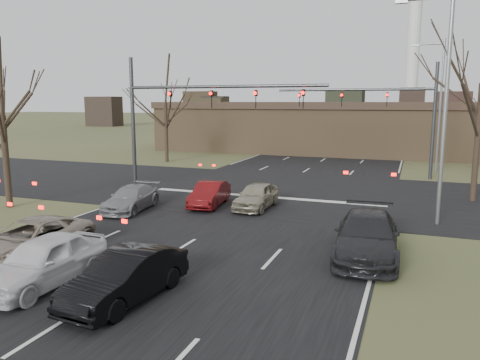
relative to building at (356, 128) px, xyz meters
The scene contains 16 objects.
ground 38.15m from the building, 93.01° to the right, with size 360.00×360.00×0.00m, color #424C28.
road_main 22.25m from the building, 95.19° to the left, with size 14.00×300.00×0.02m, color black.
road_cross 23.24m from the building, 94.97° to the right, with size 200.00×14.00×0.02m, color black.
building is the anchor object (origin of this frame).
mast_arm_near 26.14m from the building, 106.13° to the right, with size 12.12×0.24×8.00m.
mast_arm_far 15.75m from the building, 74.42° to the right, with size 11.12×0.24×8.00m.
streetlight_right_near 28.97m from the building, 76.31° to the right, with size 2.34×0.25×10.00m.
streetlight_right_far 13.53m from the building, 56.35° to the right, with size 2.34×0.25×10.00m.
tree_left_far 20.39m from the building, 139.09° to the right, with size 5.70×5.70×9.50m.
car_silver_suv 38.35m from the building, 99.66° to the right, with size 2.18×4.73×1.31m, color #A19482.
car_white_sedan 39.81m from the building, 96.03° to the right, with size 1.74×4.33×1.48m, color silver.
car_black_hatch 39.70m from the building, 91.83° to the right, with size 1.43×4.11×1.35m, color black.
car_charcoal_sedan 33.93m from the building, 82.37° to the right, with size 2.13×5.23×1.52m, color #232325.
car_grey_ahead 31.33m from the building, 103.35° to the right, with size 1.69×4.15×1.20m, color gray.
car_red_ahead 28.50m from the building, 97.98° to the right, with size 1.32×3.79×1.25m, color #5C0D0F.
car_silver_ahead 27.95m from the building, 93.08° to the right, with size 1.55×3.84×1.31m, color #A19C82.
Camera 1 is at (7.89, -11.84, 5.38)m, focal length 35.00 mm.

